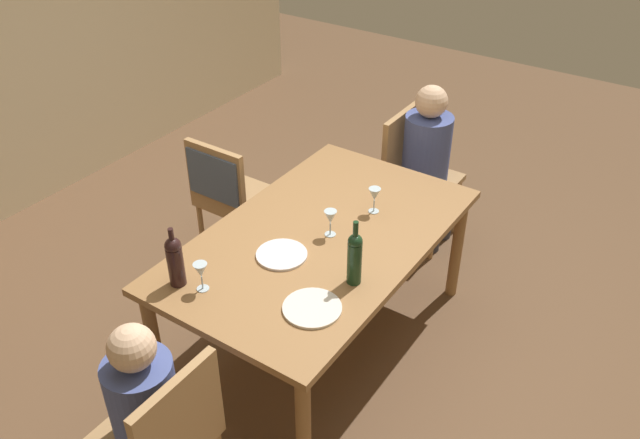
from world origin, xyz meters
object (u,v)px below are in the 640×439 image
(wine_bottle_dark_red, at_px, (175,260))
(wine_glass_near_right, at_px, (201,271))
(person_woman_host, at_px, (141,408))
(dinner_plate_guest_left, at_px, (282,255))
(person_man_bearded, at_px, (430,156))
(dinner_plate_host, at_px, (312,308))
(wine_glass_centre, at_px, (330,218))
(chair_right_end, at_px, (413,168))
(wine_glass_near_left, at_px, (374,195))
(dining_table, at_px, (320,247))
(wine_bottle_tall_green, at_px, (355,257))
(chair_left_end, at_px, (164,436))
(chair_far_right, at_px, (225,188))

(wine_bottle_dark_red, relative_size, wine_glass_near_right, 2.13)
(person_woman_host, distance_m, dinner_plate_guest_left, 1.02)
(person_man_bearded, relative_size, wine_glass_near_right, 7.75)
(dinner_plate_host, height_order, dinner_plate_guest_left, same)
(wine_glass_centre, bearing_deg, chair_right_end, 5.96)
(chair_right_end, bearing_deg, dinner_plate_host, 12.17)
(wine_glass_near_left, distance_m, dinner_plate_guest_left, 0.65)
(person_woman_host, bearing_deg, dining_table, -1.15)
(wine_bottle_dark_red, relative_size, dinner_plate_host, 1.16)
(dinner_plate_host, bearing_deg, chair_right_end, 12.17)
(person_man_bearded, xyz_separation_m, wine_bottle_tall_green, (-1.50, -0.32, 0.24))
(wine_glass_centre, distance_m, dinner_plate_guest_left, 0.33)
(chair_left_end, height_order, wine_bottle_tall_green, wine_bottle_tall_green)
(person_woman_host, height_order, person_man_bearded, person_man_bearded)
(dining_table, height_order, wine_bottle_dark_red, wine_bottle_dark_red)
(wine_bottle_dark_red, bearing_deg, person_woman_host, -150.76)
(wine_glass_centre, bearing_deg, chair_left_end, -178.02)
(dining_table, height_order, dinner_plate_host, dinner_plate_host)
(person_woman_host, height_order, wine_glass_near_left, person_woman_host)
(wine_bottle_tall_green, bearing_deg, dinner_plate_host, 168.78)
(dinner_plate_host, bearing_deg, person_man_bearded, 8.64)
(chair_far_right, xyz_separation_m, wine_bottle_dark_red, (-0.98, -0.57, 0.30))
(dining_table, height_order, wine_glass_near_right, wine_glass_near_right)
(dining_table, xyz_separation_m, dinner_plate_host, (-0.50, -0.30, 0.09))
(dining_table, bearing_deg, wine_bottle_dark_red, 154.26)
(dining_table, height_order, chair_far_right, chair_far_right)
(person_woman_host, bearing_deg, wine_glass_centre, -2.96)
(chair_far_right, bearing_deg, person_man_bearded, 46.58)
(wine_glass_near_left, distance_m, wine_glass_near_right, 1.08)
(person_man_bearded, height_order, wine_glass_near_left, person_man_bearded)
(chair_right_end, xyz_separation_m, dinner_plate_guest_left, (-1.53, -0.03, 0.23))
(chair_right_end, height_order, wine_glass_near_left, chair_right_end)
(wine_glass_near_left, xyz_separation_m, wine_glass_centre, (-0.32, 0.08, 0.00))
(chair_left_end, height_order, chair_right_end, same)
(chair_right_end, relative_size, wine_bottle_dark_red, 2.89)
(chair_far_right, bearing_deg, wine_bottle_tall_green, -21.80)
(dining_table, height_order, wine_glass_near_left, wine_glass_near_left)
(person_man_bearded, distance_m, wine_bottle_tall_green, 1.55)
(dinner_plate_guest_left, bearing_deg, wine_bottle_dark_red, 148.04)
(chair_left_end, xyz_separation_m, dinner_plate_guest_left, (1.01, 0.15, 0.23))
(person_man_bearded, relative_size, wine_glass_near_left, 7.75)
(wine_glass_centre, bearing_deg, chair_far_right, 75.77)
(chair_left_end, bearing_deg, wine_glass_centre, 1.98)
(dining_table, relative_size, wine_glass_centre, 11.96)
(chair_far_right, relative_size, person_man_bearded, 0.80)
(chair_right_end, relative_size, wine_glass_near_left, 6.17)
(chair_left_end, relative_size, dinner_plate_host, 3.36)
(chair_far_right, xyz_separation_m, wine_glass_centre, (-0.24, -0.96, 0.27))
(chair_far_right, distance_m, dinner_plate_host, 1.45)
(wine_glass_centre, bearing_deg, wine_bottle_dark_red, 152.69)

